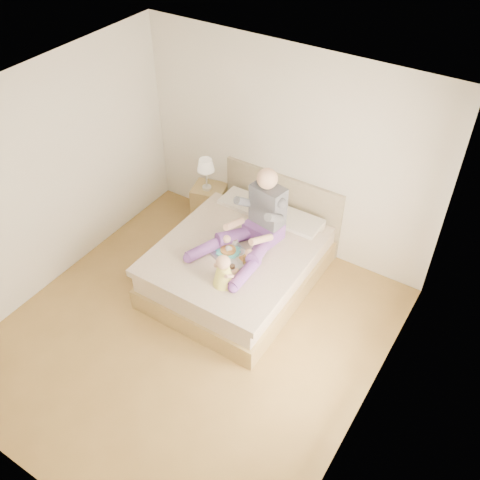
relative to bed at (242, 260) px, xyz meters
The scene contains 7 objects.
room 1.61m from the bed, 85.70° to the right, with size 4.02×4.22×2.71m.
bed is the anchor object (origin of this frame).
nightstand 1.31m from the bed, 142.69° to the left, with size 0.53×0.50×0.54m.
lamp 1.42m from the bed, 144.39° to the left, with size 0.23×0.23×0.47m.
adult 0.60m from the bed, 30.85° to the left, with size 0.82×1.24×0.98m.
tray 0.43m from the bed, 79.52° to the right, with size 0.57×0.51×0.13m.
baby 0.85m from the bed, 73.22° to the right, with size 0.29×0.36×0.40m.
Camera 1 is at (2.59, -3.00, 4.82)m, focal length 40.00 mm.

